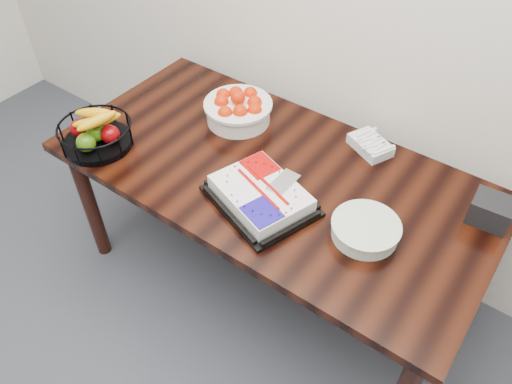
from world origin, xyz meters
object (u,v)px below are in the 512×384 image
Objects in this scene: fruit_basket at (96,133)px; tangerine_bowl at (238,105)px; plate_stack at (365,230)px; table at (271,184)px; napkin_box at (491,211)px; cake_tray at (261,195)px.

tangerine_bowl is at bearing 52.70° from fruit_basket.
plate_stack is at bearing -19.68° from tangerine_bowl.
table is 12.80× the size of napkin_box.
napkin_box is at bearing 16.50° from table.
plate_stack reaches higher than table.
cake_tray is 0.78m from fruit_basket.
plate_stack is 1.76× the size of napkin_box.
tangerine_bowl is 2.18× the size of napkin_box.
cake_tray is 1.91× the size of plate_stack.
table is 0.77m from fruit_basket.
tangerine_bowl is 0.99× the size of fruit_basket.
tangerine_bowl reaches higher than plate_stack.
fruit_basket is (-0.38, -0.50, -0.02)m from tangerine_bowl.
napkin_box is (0.80, 0.24, 0.14)m from table.
cake_tray is 1.53× the size of fruit_basket.
tangerine_bowl is (-0.39, 0.36, 0.05)m from cake_tray.
fruit_basket is 1.25× the size of plate_stack.
napkin_box is (1.11, 0.05, -0.03)m from tangerine_bowl.
tangerine_bowl reaches higher than table.
tangerine_bowl is at bearing 136.68° from cake_tray.
napkin_box reaches higher than table.
napkin_box reaches higher than cake_tray.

